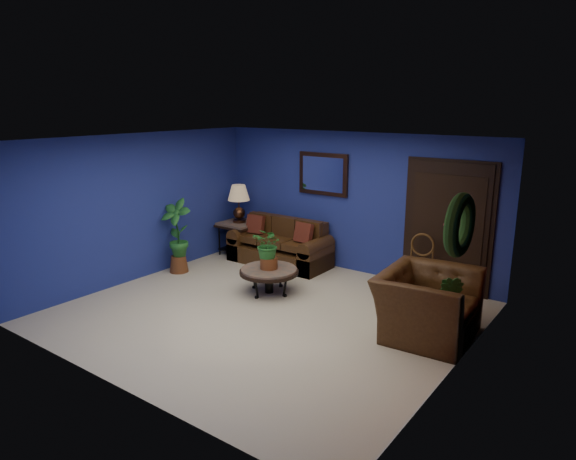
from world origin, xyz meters
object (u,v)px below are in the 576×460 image
Objects in this scene: sofa at (282,248)px; side_chair at (420,260)px; end_table at (239,229)px; coffee_table at (269,272)px; table_lamp at (239,199)px; armchair at (427,304)px.

side_chair is (2.72, 0.05, 0.26)m from sofa.
end_table is 3.76m from side_chair.
table_lamp is at bearing 143.37° from coffee_table.
coffee_table is 0.72× the size of armchair.
sofa is 1.07m from end_table.
table_lamp is at bearing -178.72° from sofa.
side_chair is (3.76, 0.07, 0.04)m from end_table.
side_chair is 0.73× the size of armchair.
table_lamp is 0.55× the size of armchair.
side_chair reaches higher than end_table.
end_table is 0.75× the size of side_chair.
table_lamp is at bearing 176.21° from side_chair.
side_chair reaches higher than coffee_table.
end_table is 0.55× the size of armchair.
coffee_table is 2.27m from end_table.
sofa is 1.34m from table_lamp.
sofa reaches higher than coffee_table.
armchair reaches higher than coffee_table.
end_table is 1.01× the size of table_lamp.
table_lamp is (-1.82, 1.35, 0.78)m from coffee_table.
coffee_table is 2.40m from table_lamp.
coffee_table is 2.42m from side_chair.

